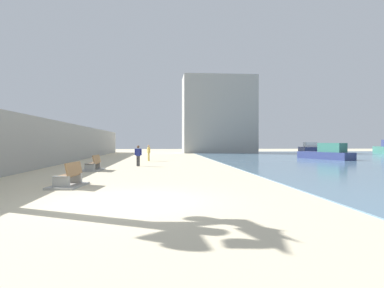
% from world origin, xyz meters
% --- Properties ---
extents(ground_plane, '(120.00, 120.00, 0.00)m').
position_xyz_m(ground_plane, '(0.00, 18.00, 0.00)').
color(ground_plane, beige).
extents(seawall, '(0.80, 64.00, 3.45)m').
position_xyz_m(seawall, '(-7.50, 18.00, 1.73)').
color(seawall, '#9E9E99').
rests_on(seawall, ground).
extents(bench_near, '(1.30, 2.20, 0.98)m').
position_xyz_m(bench_near, '(-2.74, 3.55, 0.23)').
color(bench_near, '#9E9E99').
rests_on(bench_near, ground).
extents(bench_far, '(1.21, 2.16, 0.98)m').
position_xyz_m(bench_far, '(-3.30, 11.29, 0.23)').
color(bench_far, '#9E9E99').
rests_on(bench_far, ground).
extents(person_walking, '(0.30, 0.49, 1.54)m').
position_xyz_m(person_walking, '(-0.26, 21.86, 0.88)').
color(person_walking, gold).
rests_on(person_walking, ground).
extents(person_standing, '(0.53, 0.22, 1.54)m').
position_xyz_m(person_standing, '(-0.77, 14.93, 0.88)').
color(person_standing, '#333338').
rests_on(person_standing, ground).
extents(boat_far_right, '(2.85, 4.31, 1.74)m').
position_xyz_m(boat_far_right, '(22.79, 38.13, 0.71)').
color(boat_far_right, navy).
rests_on(boat_far_right, water_bay).
extents(boat_outer, '(3.43, 6.74, 1.66)m').
position_xyz_m(boat_outer, '(17.71, 22.79, 0.64)').
color(boat_outer, navy).
rests_on(boat_outer, water_bay).
extents(harbor_building, '(12.00, 6.00, 12.73)m').
position_xyz_m(harbor_building, '(10.52, 46.00, 6.37)').
color(harbor_building, '#9E9E99').
rests_on(harbor_building, ground).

